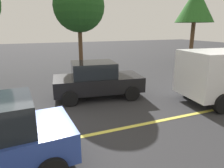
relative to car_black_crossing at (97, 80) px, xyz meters
name	(u,v)px	position (x,y,z in m)	size (l,w,h in m)	color
ground_plane	(14,151)	(-3.35, -3.24, -0.81)	(80.00, 80.00, 0.00)	#2D2D30
lane_marking_centre	(119,129)	(-0.35, -3.24, -0.81)	(28.00, 0.16, 0.01)	#E0D14C
car_black_crossing	(97,80)	(0.00, 0.00, 0.00)	(4.12, 2.42, 1.63)	black
tree_centre_verge	(196,5)	(10.20, 5.11, 4.04)	(3.11, 3.11, 6.28)	#513823
tree_right_verge	(79,6)	(0.24, 3.79, 3.47)	(2.99, 2.99, 5.79)	#513823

